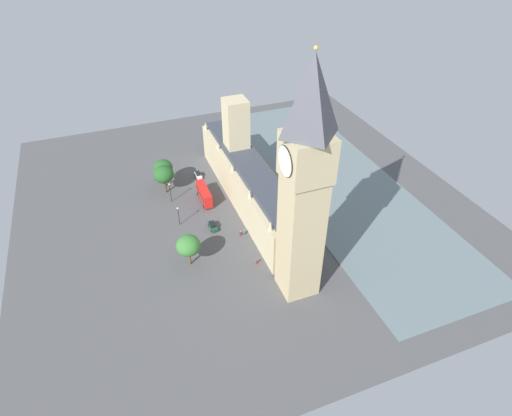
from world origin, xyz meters
TOP-DOWN VIEW (x-y plane):
  - ground_plane at (0.00, 0.00)m, footprint 133.99×133.99m
  - river_thames at (-32.63, 0.00)m, footprint 37.27×120.59m
  - parliament_building at (-1.99, -1.40)m, footprint 11.57×63.99m
  - clock_tower at (-0.15, 37.65)m, footprint 9.24×9.24m
  - car_white_by_river_gate at (9.49, -19.16)m, footprint 1.86×4.21m
  - double_decker_bus_near_tower at (11.17, -5.18)m, footprint 2.68×10.51m
  - car_dark_green_corner at (12.64, 8.74)m, footprint 1.91×4.47m
  - pedestrian_kerbside at (6.11, 26.87)m, footprint 0.65×0.65m
  - pedestrian_leading at (5.13, 14.61)m, footprint 0.68×0.61m
  - pedestrian_under_trees at (6.21, 14.64)m, footprint 0.69×0.68m
  - plane_tree_far_end at (21.49, -14.21)m, footprint 6.46×6.46m
  - plane_tree_midblock at (20.90, -17.94)m, footprint 6.17×6.17m
  - plane_tree_opposite_hall at (22.16, 20.62)m, footprint 6.23×6.23m
  - street_lamp_trailing at (21.11, 3.65)m, footprint 0.56×0.56m
  - street_lamp_slot_10 at (20.89, -8.48)m, footprint 0.56×0.56m

SIDE VIEW (x-z plane):
  - ground_plane at x=0.00m, z-range 0.00..0.00m
  - river_thames at x=-32.63m, z-range 0.00..0.25m
  - pedestrian_kerbside at x=6.11m, z-range -0.08..1.49m
  - pedestrian_under_trees at x=6.21m, z-range -0.08..1.57m
  - pedestrian_leading at x=5.13m, z-range -0.09..1.61m
  - car_white_by_river_gate at x=9.49m, z-range 0.01..1.75m
  - car_dark_green_corner at x=12.64m, z-range 0.02..1.76m
  - double_decker_bus_near_tower at x=11.17m, z-range 0.26..5.01m
  - street_lamp_trailing at x=21.11m, z-range 1.24..7.40m
  - street_lamp_slot_10 at x=20.89m, z-range 1.30..8.05m
  - plane_tree_opposite_hall at x=22.16m, z-range 1.84..10.86m
  - plane_tree_far_end at x=21.49m, z-range 1.99..11.50m
  - plane_tree_midblock at x=20.90m, z-range 2.11..11.64m
  - parliament_building at x=-1.99m, z-range -6.82..22.05m
  - clock_tower at x=-0.15m, z-range 1.01..58.64m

